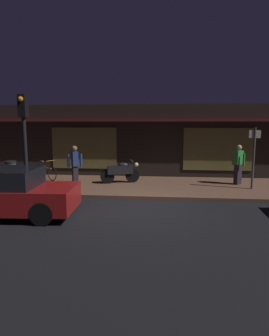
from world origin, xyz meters
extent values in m
plane|color=black|center=(0.00, 0.00, 0.00)|extent=(60.00, 60.00, 0.00)
cube|color=brown|center=(0.00, 3.00, 0.07)|extent=(18.00, 4.00, 0.15)
cube|color=black|center=(0.00, 6.40, 1.80)|extent=(18.00, 2.80, 3.60)
cube|color=brown|center=(-3.20, 4.98, 1.50)|extent=(3.20, 0.04, 2.00)
cube|color=brown|center=(3.20, 4.98, 1.50)|extent=(3.20, 0.04, 2.00)
cube|color=#591919|center=(0.00, 4.75, 2.85)|extent=(16.20, 0.50, 0.12)
cylinder|color=black|center=(-1.72, 3.13, 0.45)|extent=(0.61, 0.30, 0.60)
cylinder|color=black|center=(-0.68, 3.48, 0.45)|extent=(0.61, 0.30, 0.60)
cube|color=black|center=(-1.20, 3.30, 0.73)|extent=(1.13, 0.61, 0.36)
ellipsoid|color=black|center=(-1.05, 3.35, 0.93)|extent=(0.49, 0.37, 0.20)
sphere|color=#F9EDB7|center=(-0.51, 3.53, 0.93)|extent=(0.18, 0.18, 0.18)
cylinder|color=gray|center=(-0.70, 3.47, 1.10)|extent=(0.20, 0.53, 0.03)
torus|color=black|center=(-5.14, 4.03, 0.48)|extent=(0.57, 0.40, 0.66)
torus|color=black|center=(-4.30, 3.47, 0.48)|extent=(0.57, 0.40, 0.66)
cube|color=#B78C2D|center=(-4.72, 3.75, 0.70)|extent=(0.77, 0.53, 0.06)
cube|color=brown|center=(-4.93, 3.89, 0.97)|extent=(0.21, 0.18, 0.06)
cylinder|color=#B78C2D|center=(-4.37, 3.52, 1.05)|extent=(0.25, 0.36, 0.02)
cube|color=#28232D|center=(-2.91, 2.41, 0.57)|extent=(0.31, 0.34, 0.85)
cube|color=navy|center=(-2.91, 2.41, 1.29)|extent=(0.38, 0.44, 0.58)
sphere|color=#8C6647|center=(-2.91, 2.41, 1.71)|extent=(0.22, 0.22, 0.22)
cylinder|color=navy|center=(-3.14, 2.28, 1.22)|extent=(0.12, 0.12, 0.52)
cylinder|color=navy|center=(-2.68, 2.53, 1.22)|extent=(0.12, 0.12, 0.52)
cube|color=#28232D|center=(3.80, 3.50, 0.57)|extent=(0.34, 0.33, 0.85)
cube|color=#2D8C38|center=(3.80, 3.50, 1.29)|extent=(0.43, 0.41, 0.58)
sphere|color=tan|center=(3.80, 3.50, 1.71)|extent=(0.22, 0.22, 0.22)
cylinder|color=#2D8C38|center=(3.63, 3.70, 1.22)|extent=(0.13, 0.13, 0.52)
cylinder|color=#2D8C38|center=(3.96, 3.30, 1.22)|extent=(0.13, 0.13, 0.52)
cylinder|color=#47474C|center=(4.15, 2.65, 1.35)|extent=(0.09, 0.09, 2.40)
cube|color=beige|center=(4.15, 2.65, 2.30)|extent=(0.44, 0.03, 0.30)
cylinder|color=#2D4C33|center=(-5.99, 3.05, 0.57)|extent=(0.44, 0.44, 0.85)
cylinder|color=black|center=(-5.99, 3.05, 1.04)|extent=(0.48, 0.48, 0.08)
cylinder|color=black|center=(-3.69, -0.26, 1.80)|extent=(0.12, 0.12, 3.60)
cube|color=black|center=(-3.69, -0.26, 3.25)|extent=(0.24, 0.24, 0.70)
sphere|color=orange|center=(-3.69, -0.39, 3.45)|extent=(0.16, 0.16, 0.16)
cylinder|color=black|center=(-2.65, -0.27, 0.32)|extent=(0.65, 0.25, 0.64)
cylinder|color=black|center=(-2.57, -1.83, 0.32)|extent=(0.65, 0.25, 0.64)
cube|color=maroon|center=(-3.96, -1.12, 0.55)|extent=(4.19, 1.98, 0.68)
cube|color=black|center=(-4.11, -1.13, 1.10)|extent=(2.28, 1.72, 0.64)
camera|label=1|loc=(0.66, -9.29, 2.75)|focal=31.95mm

